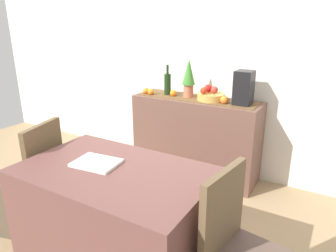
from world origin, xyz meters
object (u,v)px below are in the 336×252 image
(sideboard_console, at_px, (195,138))
(dining_table, at_px, (117,220))
(fruit_bowl, at_px, (211,97))
(potted_plant, at_px, (189,76))
(coffee_maker, at_px, (244,88))
(chair_near_window, at_px, (33,198))
(wine_bottle, at_px, (168,84))
(open_book, at_px, (96,163))

(sideboard_console, bearing_deg, dining_table, -84.26)
(sideboard_console, bearing_deg, fruit_bowl, 0.00)
(potted_plant, height_order, dining_table, potted_plant)
(sideboard_console, relative_size, coffee_maker, 4.14)
(sideboard_console, distance_m, chair_near_window, 1.67)
(chair_near_window, bearing_deg, wine_bottle, 76.27)
(sideboard_console, bearing_deg, open_book, -89.62)
(open_book, xyz_separation_m, chair_near_window, (-0.72, 0.00, -0.48))
(wine_bottle, height_order, dining_table, wine_bottle)
(fruit_bowl, distance_m, dining_table, 1.59)
(fruit_bowl, distance_m, coffee_maker, 0.35)
(fruit_bowl, height_order, wine_bottle, wine_bottle)
(wine_bottle, bearing_deg, chair_near_window, -103.73)
(dining_table, height_order, open_book, open_book)
(coffee_maker, distance_m, open_book, 1.60)
(coffee_maker, bearing_deg, wine_bottle, -180.00)
(fruit_bowl, height_order, chair_near_window, fruit_bowl)
(wine_bottle, distance_m, dining_table, 1.70)
(sideboard_console, xyz_separation_m, open_book, (0.01, -1.50, 0.32))
(coffee_maker, height_order, chair_near_window, coffee_maker)
(open_book, relative_size, chair_near_window, 0.31)
(potted_plant, relative_size, chair_near_window, 0.45)
(open_book, bearing_deg, sideboard_console, 83.81)
(dining_table, bearing_deg, coffee_maker, 77.62)
(fruit_bowl, bearing_deg, wine_bottle, -180.00)
(wine_bottle, bearing_deg, coffee_maker, 0.00)
(wine_bottle, bearing_deg, sideboard_console, 0.00)
(potted_plant, bearing_deg, chair_near_window, -112.34)
(dining_table, bearing_deg, potted_plant, 99.27)
(fruit_bowl, height_order, dining_table, fruit_bowl)
(wine_bottle, height_order, potted_plant, potted_plant)
(fruit_bowl, height_order, potted_plant, potted_plant)
(sideboard_console, xyz_separation_m, wine_bottle, (-0.34, -0.00, 0.55))
(coffee_maker, distance_m, chair_near_window, 2.06)
(wine_bottle, height_order, coffee_maker, same)
(open_book, bearing_deg, coffee_maker, 66.01)
(coffee_maker, distance_m, dining_table, 1.67)
(open_book, bearing_deg, potted_plant, 87.40)
(wine_bottle, distance_m, potted_plant, 0.27)
(fruit_bowl, height_order, coffee_maker, coffee_maker)
(chair_near_window, bearing_deg, dining_table, -0.26)
(wine_bottle, xyz_separation_m, coffee_maker, (0.83, 0.00, 0.04))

